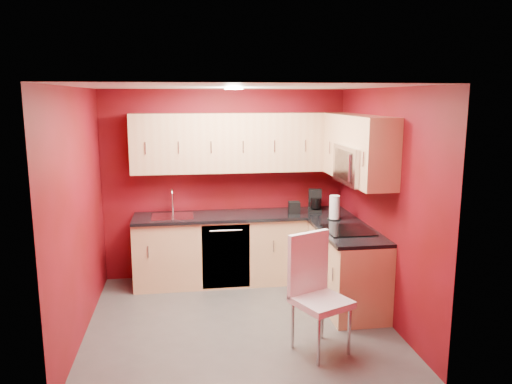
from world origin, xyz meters
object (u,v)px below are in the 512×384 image
object	(u,v)px
coffee_maker	(315,201)
napkin_holder	(294,208)
microwave	(360,165)
sink	(173,213)
dining_chair	(321,295)
paper_towel	(335,208)

from	to	relation	value
coffee_maker	napkin_holder	world-z (taller)	coffee_maker
microwave	napkin_holder	world-z (taller)	microwave
sink	coffee_maker	xyz separation A→B (m)	(1.86, 0.00, 0.11)
sink	dining_chair	world-z (taller)	sink
paper_towel	sink	bearing A→B (deg)	166.80
coffee_maker	dining_chair	bearing A→B (deg)	-90.22
sink	dining_chair	distance (m)	2.45
napkin_holder	dining_chair	xyz separation A→B (m)	(-0.16, -1.90, -0.42)
sink	napkin_holder	xyz separation A→B (m)	(1.56, -0.08, 0.04)
napkin_holder	sink	bearing A→B (deg)	176.99
napkin_holder	paper_towel	world-z (taller)	paper_towel
coffee_maker	paper_towel	xyz separation A→B (m)	(0.12, -0.47, 0.01)
microwave	napkin_holder	bearing A→B (deg)	119.98
dining_chair	microwave	bearing A→B (deg)	30.53
coffee_maker	dining_chair	size ratio (longest dim) A/B	0.25
sink	paper_towel	distance (m)	2.04
napkin_holder	coffee_maker	bearing A→B (deg)	15.52
coffee_maker	napkin_holder	xyz separation A→B (m)	(-0.30, -0.08, -0.07)
coffee_maker	napkin_holder	bearing A→B (deg)	-151.51
sink	paper_towel	size ratio (longest dim) A/B	1.74
sink	dining_chair	xyz separation A→B (m)	(1.40, -1.98, -0.38)
paper_towel	dining_chair	size ratio (longest dim) A/B	0.26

